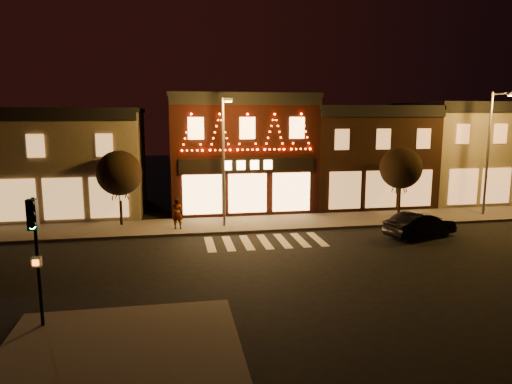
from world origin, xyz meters
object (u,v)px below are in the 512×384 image
object	(u,v)px
traffic_signal_near	(35,237)
pedestrian	(177,214)
dark_sedan	(420,225)
streetlamp_mid	(224,152)

from	to	relation	value
traffic_signal_near	pedestrian	bearing A→B (deg)	72.62
dark_sedan	pedestrian	xyz separation A→B (m)	(-13.54, 3.70, 0.37)
dark_sedan	pedestrian	size ratio (longest dim) A/B	2.32
traffic_signal_near	dark_sedan	xyz separation A→B (m)	(18.01, 8.64, -2.41)
traffic_signal_near	streetlamp_mid	distance (m)	14.56
traffic_signal_near	pedestrian	xyz separation A→B (m)	(4.46, 12.35, -2.03)
dark_sedan	pedestrian	bearing A→B (deg)	57.28
traffic_signal_near	dark_sedan	size ratio (longest dim) A/B	0.97
streetlamp_mid	pedestrian	bearing A→B (deg)	-171.85
traffic_signal_near	dark_sedan	distance (m)	20.12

